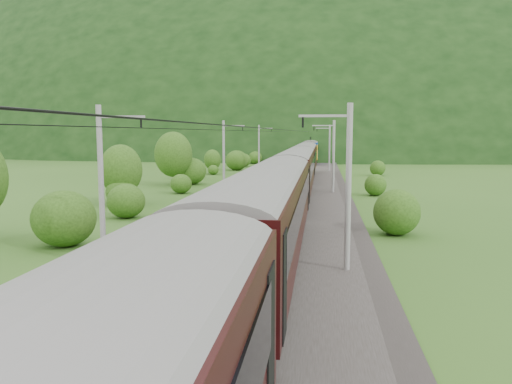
# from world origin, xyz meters

# --- Properties ---
(ground) EXTENTS (600.00, 600.00, 0.00)m
(ground) POSITION_xyz_m (0.00, 0.00, 0.00)
(ground) COLOR #2B5019
(ground) RESTS_ON ground
(railbed) EXTENTS (14.00, 220.00, 0.30)m
(railbed) POSITION_xyz_m (0.00, 10.00, 0.15)
(railbed) COLOR #38332D
(railbed) RESTS_ON ground
(track_left) EXTENTS (2.40, 220.00, 0.27)m
(track_left) POSITION_xyz_m (-2.40, 10.00, 0.37)
(track_left) COLOR brown
(track_left) RESTS_ON railbed
(track_right) EXTENTS (2.40, 220.00, 0.27)m
(track_right) POSITION_xyz_m (2.40, 10.00, 0.37)
(track_right) COLOR brown
(track_right) RESTS_ON railbed
(catenary_left) EXTENTS (2.54, 192.28, 8.00)m
(catenary_left) POSITION_xyz_m (-6.12, 32.00, 4.50)
(catenary_left) COLOR gray
(catenary_left) RESTS_ON railbed
(catenary_right) EXTENTS (2.54, 192.28, 8.00)m
(catenary_right) POSITION_xyz_m (6.12, 32.00, 4.50)
(catenary_right) COLOR gray
(catenary_right) RESTS_ON railbed
(overhead_wires) EXTENTS (4.83, 198.00, 0.03)m
(overhead_wires) POSITION_xyz_m (0.00, 10.00, 7.10)
(overhead_wires) COLOR black
(overhead_wires) RESTS_ON ground
(mountain_main) EXTENTS (504.00, 360.00, 244.00)m
(mountain_main) POSITION_xyz_m (0.00, 260.00, 0.00)
(mountain_main) COLOR black
(mountain_main) RESTS_ON ground
(mountain_ridge) EXTENTS (336.00, 280.00, 132.00)m
(mountain_ridge) POSITION_xyz_m (-120.00, 300.00, 0.00)
(mountain_ridge) COLOR black
(mountain_ridge) RESTS_ON ground
(train) EXTENTS (3.32, 160.16, 5.79)m
(train) POSITION_xyz_m (2.40, 11.98, 3.88)
(train) COLOR black
(train) RESTS_ON ground
(hazard_post_near) EXTENTS (0.18, 0.18, 1.70)m
(hazard_post_near) POSITION_xyz_m (-0.45, 47.25, 1.15)
(hazard_post_near) COLOR red
(hazard_post_near) RESTS_ON railbed
(hazard_post_far) EXTENTS (0.16, 0.16, 1.45)m
(hazard_post_far) POSITION_xyz_m (0.64, 36.36, 1.03)
(hazard_post_far) COLOR red
(hazard_post_far) RESTS_ON railbed
(signal) EXTENTS (0.25, 0.25, 2.25)m
(signal) POSITION_xyz_m (-3.69, 61.30, 1.62)
(signal) COLOR black
(signal) RESTS_ON railbed
(vegetation_left) EXTENTS (12.80, 147.93, 7.07)m
(vegetation_left) POSITION_xyz_m (-13.39, 12.94, 2.58)
(vegetation_left) COLOR #234311
(vegetation_left) RESTS_ON ground
(vegetation_right) EXTENTS (6.91, 100.50, 2.83)m
(vegetation_right) POSITION_xyz_m (12.00, 12.68, 1.20)
(vegetation_right) COLOR #234311
(vegetation_right) RESTS_ON ground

